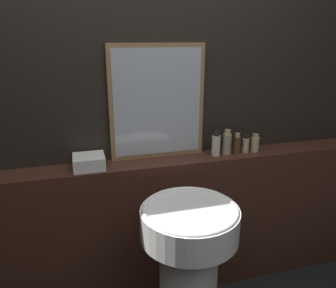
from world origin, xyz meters
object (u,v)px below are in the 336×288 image
Objects in this scene: shampoo_bottle at (216,144)px; conditioner_bottle at (227,143)px; body_wash_bottle at (246,144)px; lotion_bottle at (237,144)px; mirror at (157,103)px; hand_soap_bottle at (255,143)px; towel_stack at (89,162)px; pedestal_sink at (189,268)px.

shampoo_bottle is 0.98× the size of conditioner_bottle.
lotion_bottle is at bearing 180.00° from body_wash_bottle.
lotion_bottle is 0.06m from body_wash_bottle.
mirror is 0.69m from hand_soap_bottle.
hand_soap_bottle reaches higher than towel_stack.
pedestal_sink is at bearing -124.84° from shampoo_bottle.
mirror is at bearing 171.93° from body_wash_bottle.
hand_soap_bottle is (0.13, 0.00, -0.01)m from lotion_bottle.
shampoo_bottle is at bearing 55.16° from pedestal_sink.
pedestal_sink is at bearing -88.44° from mirror.
body_wash_bottle is at bearing 0.00° from lotion_bottle.
hand_soap_bottle is at bearing 38.48° from pedestal_sink.
shampoo_bottle reaches higher than lotion_bottle.
body_wash_bottle is (0.54, 0.48, 0.45)m from pedestal_sink.
shampoo_bottle is 0.21m from body_wash_bottle.
towel_stack is at bearing -169.31° from mirror.
conditioner_bottle is at bearing -10.52° from mirror.
body_wash_bottle is at bearing -8.07° from mirror.
lotion_bottle reaches higher than towel_stack.
shampoo_bottle is (0.77, 0.00, 0.03)m from towel_stack.
towel_stack is (-0.42, -0.08, -0.30)m from mirror.
mirror is at bearing 91.56° from pedestal_sink.
pedestal_sink is 0.75m from shampoo_bottle.
shampoo_bottle is (0.35, -0.08, -0.26)m from mirror.
hand_soap_bottle is (0.20, 0.00, -0.02)m from conditioner_bottle.
pedestal_sink is at bearing -138.27° from body_wash_bottle.
body_wash_bottle is 0.07m from hand_soap_bottle.
lotion_bottle is (0.07, 0.00, -0.01)m from conditioner_bottle.
shampoo_bottle is at bearing 0.00° from towel_stack.
lotion_bottle is (0.49, -0.08, -0.28)m from mirror.
pedestal_sink is 4.97× the size of towel_stack.
shampoo_bottle reaches higher than towel_stack.
pedestal_sink is at bearing -48.07° from towel_stack.
conditioner_bottle is at bearing -180.00° from lotion_bottle.
mirror is at bearing 167.34° from shampoo_bottle.
towel_stack is 0.84m from conditioner_bottle.
conditioner_bottle is at bearing -0.00° from towel_stack.
conditioner_bottle is 0.13m from body_wash_bottle.
mirror reaches higher than hand_soap_bottle.
hand_soap_bottle reaches higher than body_wash_bottle.
mirror is (-0.02, 0.56, 0.73)m from pedestal_sink.
conditioner_bottle reaches higher than lotion_bottle.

